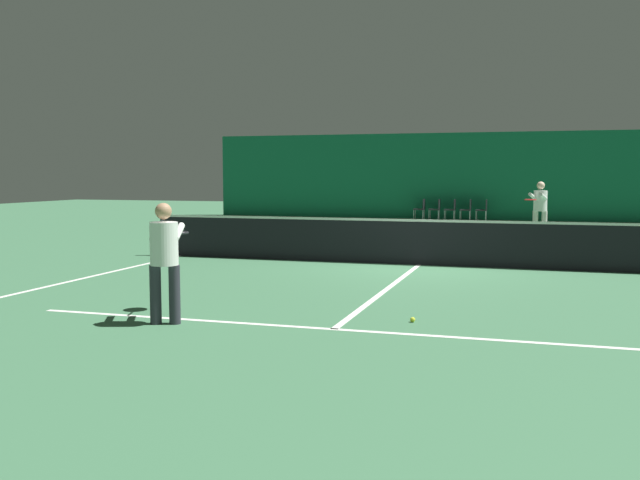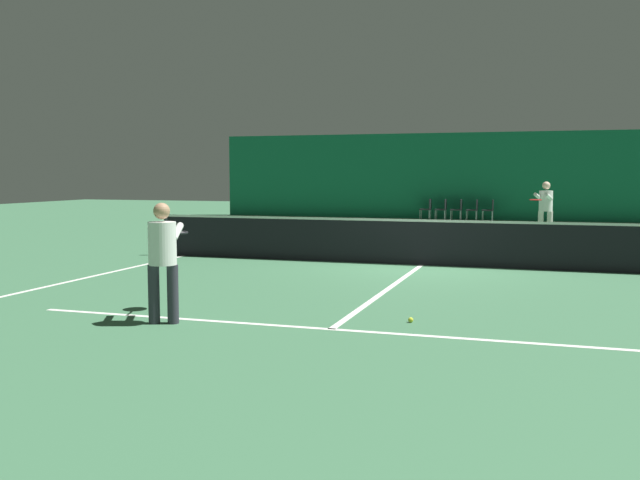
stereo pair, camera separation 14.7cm
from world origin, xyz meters
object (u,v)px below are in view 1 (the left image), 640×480
at_px(player_far, 540,206).
at_px(courtside_chair_2, 452,208).
at_px(courtside_chair_1, 436,208).
at_px(tennis_ball, 413,320).
at_px(player_near, 165,253).
at_px(courtside_chair_3, 467,208).
at_px(courtside_chair_0, 421,208).
at_px(tennis_net, 419,241).
at_px(courtside_chair_4, 483,208).

xyz_separation_m(player_far, courtside_chair_2, (-3.43, 8.05, -0.48)).
distance_m(courtside_chair_1, tennis_ball, 20.70).
bearing_deg(player_near, tennis_ball, -90.77).
distance_m(courtside_chair_2, courtside_chair_3, 0.63).
bearing_deg(courtside_chair_0, tennis_ball, 8.75).
height_order(courtside_chair_0, tennis_ball, courtside_chair_0).
xyz_separation_m(courtside_chair_0, courtside_chair_2, (1.26, 0.00, 0.00)).
height_order(tennis_net, tennis_ball, tennis_net).
xyz_separation_m(courtside_chair_1, tennis_ball, (2.53, -20.54, -0.45)).
bearing_deg(tennis_net, courtside_chair_2, 94.07).
height_order(player_near, courtside_chair_2, player_near).
distance_m(tennis_net, courtside_chair_4, 14.84).
height_order(courtside_chair_1, tennis_ball, courtside_chair_1).
relative_size(player_far, courtside_chair_4, 1.98).
height_order(tennis_net, courtside_chair_0, tennis_net).
relative_size(tennis_net, courtside_chair_1, 14.29).
distance_m(courtside_chair_0, tennis_ball, 20.79).
height_order(courtside_chair_2, courtside_chair_3, same).
relative_size(courtside_chair_1, courtside_chair_3, 1.00).
bearing_deg(player_near, courtside_chair_2, -21.67).
relative_size(player_near, courtside_chair_2, 1.82).
xyz_separation_m(tennis_net, courtside_chair_2, (-1.05, 14.84, -0.03)).
height_order(player_near, tennis_ball, player_near).
distance_m(courtside_chair_2, courtside_chair_4, 1.26).
distance_m(player_far, tennis_ball, 12.62).
bearing_deg(player_far, tennis_net, -3.83).
xyz_separation_m(player_near, courtside_chair_2, (1.08, 21.51, -0.41)).
bearing_deg(courtside_chair_3, player_far, 19.19).
relative_size(player_far, courtside_chair_1, 1.98).
height_order(player_near, courtside_chair_0, player_near).
bearing_deg(player_near, player_far, -37.32).
distance_m(courtside_chair_0, courtside_chair_3, 1.89).
bearing_deg(tennis_net, courtside_chair_3, 91.63).
distance_m(player_far, courtside_chair_2, 8.76).
height_order(player_far, courtside_chair_4, player_far).
xyz_separation_m(tennis_net, courtside_chair_1, (-1.69, 14.84, -0.03)).
bearing_deg(courtside_chair_4, tennis_ball, 1.78).
bearing_deg(player_far, courtside_chair_0, -134.28).
bearing_deg(courtside_chair_2, courtside_chair_0, -90.00).
distance_m(tennis_net, tennis_ball, 5.78).
relative_size(player_near, courtside_chair_1, 1.82).
relative_size(player_far, courtside_chair_3, 1.98).
bearing_deg(player_near, courtside_chair_4, -25.01).
height_order(courtside_chair_1, courtside_chair_2, same).
distance_m(courtside_chair_1, courtside_chair_4, 1.89).
distance_m(courtside_chair_2, tennis_ball, 20.64).
xyz_separation_m(tennis_net, tennis_ball, (0.85, -5.70, -0.48)).
bearing_deg(courtside_chair_3, courtside_chair_4, 90.00).
bearing_deg(courtside_chair_2, player_far, 23.10).
bearing_deg(player_far, courtside_chair_2, -141.44).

